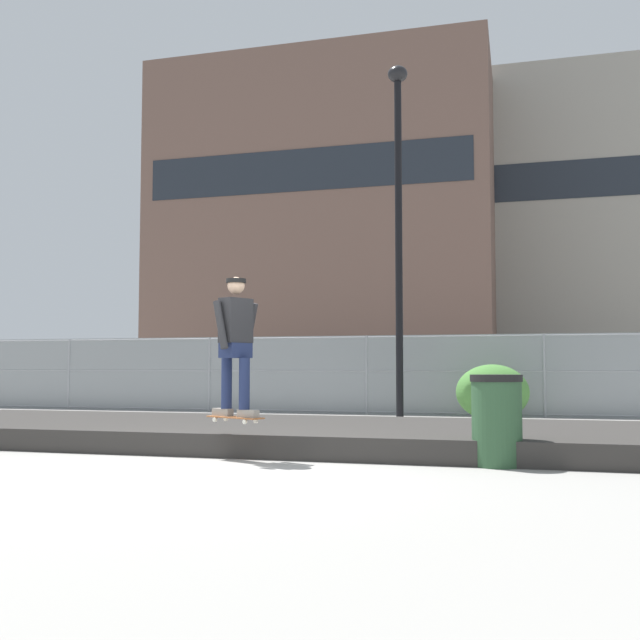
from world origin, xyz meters
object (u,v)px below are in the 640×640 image
skateboard (235,418)px  trash_bin (497,420)px  skater (236,337)px  parked_car_near (301,376)px  street_lamp (398,201)px  shrub_left (492,392)px  parked_car_mid (555,377)px

skateboard → trash_bin: 3.06m
skater → parked_car_near: size_ratio=0.37×
street_lamp → shrub_left: 4.64m
skateboard → skater: skater is taller
skateboard → parked_car_near: (-2.73, 11.89, 0.33)m
skater → parked_car_near: 12.22m
skateboard → parked_car_mid: 12.39m
skater → parked_car_near: (-2.73, 11.89, -0.63)m
skater → street_lamp: 8.34m
skateboard → trash_bin: size_ratio=0.79×
parked_car_near → skateboard: bearing=-77.1°
skater → street_lamp: size_ratio=0.21×
street_lamp → trash_bin: size_ratio=7.60×
street_lamp → shrub_left: bearing=-3.5°
skateboard → street_lamp: bearing=84.0°
parked_car_near → shrub_left: (5.49, -4.40, -0.26)m
parked_car_mid → trash_bin: (-1.18, -11.31, -0.32)m
skater → shrub_left: (2.76, 7.49, -0.89)m
street_lamp → trash_bin: (2.24, -7.28, -4.26)m
parked_car_mid → skateboard: bearing=-109.9°
skateboard → street_lamp: (0.80, 7.61, 4.27)m
street_lamp → parked_car_mid: (3.42, 4.03, -3.94)m
shrub_left → street_lamp: bearing=176.5°
street_lamp → shrub_left: (1.97, -0.12, -4.20)m
parked_car_near → trash_bin: size_ratio=4.39×
parked_car_near → street_lamp: bearing=-50.5°
trash_bin → parked_car_near: bearing=116.5°
parked_car_mid → shrub_left: parked_car_mid is taller
street_lamp → trash_bin: 8.73m
street_lamp → trash_bin: bearing=-72.9°
parked_car_mid → trash_bin: bearing=-95.9°
skater → parked_car_mid: skater is taller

